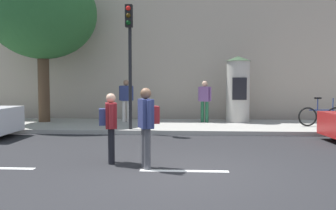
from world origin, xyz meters
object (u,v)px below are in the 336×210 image
Objects in this scene: poster_column at (238,89)px; street_tree at (42,13)px; pedestrian_in_light_jacket at (110,122)px; bicycle_leaning at (322,116)px; pedestrian_near_pole at (205,98)px; pedestrian_in_dark_shirt at (147,120)px; pedestrian_in_red_top at (126,97)px; traffic_light at (129,46)px.

street_tree reaches higher than poster_column.
bicycle_leaning is at bearing 41.83° from pedestrian_in_light_jacket.
pedestrian_near_pole is (-1.38, -0.23, -0.39)m from poster_column.
bicycle_leaning is at bearing -4.91° from street_tree.
pedestrian_in_dark_shirt is 7.71m from pedestrian_near_pole.
poster_column is at bearing 3.93° from pedestrian_in_red_top.
poster_column reaches higher than bicycle_leaning.
street_tree is 7.57m from pedestrian_near_pole.
street_tree is at bearing 125.22° from pedestrian_in_dark_shirt.
traffic_light is at bearing -146.05° from poster_column.
pedestrian_in_red_top is (-1.75, 7.47, 0.19)m from pedestrian_in_dark_shirt.
poster_column reaches higher than pedestrian_in_light_jacket.
pedestrian_in_red_top is at bearing 102.84° from traffic_light.
street_tree is at bearing -178.46° from pedestrian_near_pole.
poster_column is at bearing 62.95° from pedestrian_in_light_jacket.
poster_column is at bearing 33.95° from traffic_light.
pedestrian_in_light_jacket is at bearing -82.89° from pedestrian_in_red_top.
pedestrian_in_light_jacket is 7.52m from pedestrian_near_pole.
traffic_light is 3.10m from pedestrian_in_red_top.
pedestrian_near_pole is at bearing 1.54° from street_tree.
bicycle_leaning is (7.58, -1.04, -0.65)m from pedestrian_in_red_top.
traffic_light is 1.57× the size of poster_column.
pedestrian_near_pole is at bearing 1.54° from pedestrian_in_red_top.
poster_column is 1.63× the size of pedestrian_in_dark_shirt.
street_tree is 3.65× the size of pedestrian_in_red_top.
bicycle_leaning is at bearing 47.78° from pedestrian_in_dark_shirt.
street_tree is at bearing 149.78° from traffic_light.
pedestrian_near_pole is 4.51m from bicycle_leaning.
poster_column is (4.08, 2.75, -1.50)m from traffic_light.
pedestrian_in_dark_shirt is 0.98× the size of pedestrian_near_pole.
pedestrian_in_light_jacket is (4.34, -6.95, -3.72)m from street_tree.
bicycle_leaning is (4.33, -1.13, -0.61)m from pedestrian_near_pole.
pedestrian_near_pole is at bearing -170.54° from poster_column.
pedestrian_near_pole reaches higher than bicycle_leaning.
traffic_light is at bearing -30.22° from street_tree.
traffic_light is at bearing -168.82° from bicycle_leaning.
traffic_light is 5.56m from pedestrian_in_dark_shirt.
pedestrian_near_pole is (6.71, 0.18, -3.50)m from street_tree.
poster_column is at bearing 2.91° from street_tree.
pedestrian_in_light_jacket is 0.88× the size of pedestrian_in_red_top.
pedestrian_in_dark_shirt is at bearing -110.35° from poster_column.
street_tree reaches higher than bicycle_leaning.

